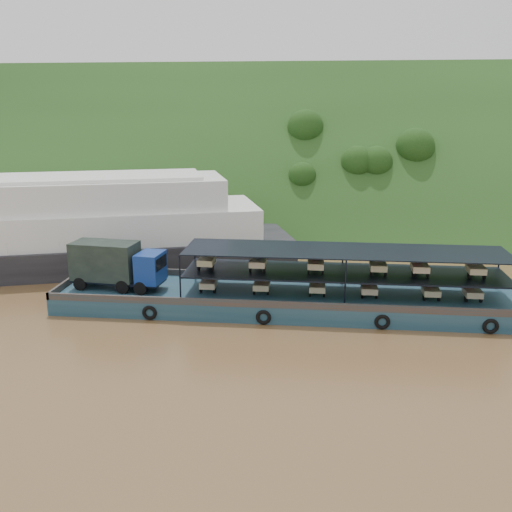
# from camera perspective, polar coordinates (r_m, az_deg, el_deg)

# --- Properties ---
(ground) EXTENTS (160.00, 160.00, 0.00)m
(ground) POSITION_cam_1_polar(r_m,az_deg,el_deg) (42.30, 2.27, -5.32)
(ground) COLOR brown
(ground) RESTS_ON ground
(hillside) EXTENTS (140.00, 39.60, 39.60)m
(hillside) POSITION_cam_1_polar(r_m,az_deg,el_deg) (77.02, 4.13, 4.03)
(hillside) COLOR #1C3714
(hillside) RESTS_ON ground
(cargo_barge) EXTENTS (35.00, 7.18, 4.71)m
(cargo_barge) POSITION_cam_1_polar(r_m,az_deg,el_deg) (42.19, 2.18, -3.69)
(cargo_barge) COLOR #143447
(cargo_barge) RESTS_ON ground
(passenger_ferry) EXTENTS (42.64, 22.77, 8.40)m
(passenger_ferry) POSITION_cam_1_polar(r_m,az_deg,el_deg) (55.08, -18.58, 2.67)
(passenger_ferry) COLOR black
(passenger_ferry) RESTS_ON ground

